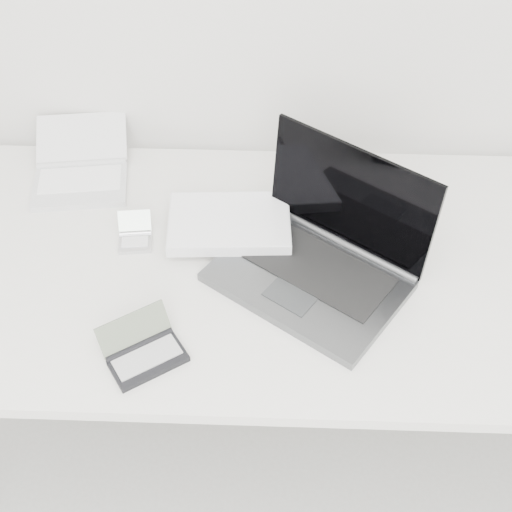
{
  "coord_description": "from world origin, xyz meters",
  "views": [
    {
      "loc": [
        0.01,
        0.45,
        1.91
      ],
      "look_at": [
        -0.03,
        1.51,
        0.79
      ],
      "focal_mm": 50.0,
      "sensor_mm": 36.0,
      "label": 1
    }
  ],
  "objects_px": {
    "desk": "(270,275)",
    "palmtop_charcoal": "(144,352)",
    "netbook_open_white": "(81,172)",
    "laptop_large": "(292,246)"
  },
  "relations": [
    {
      "from": "palmtop_charcoal",
      "to": "netbook_open_white",
      "type": "bearing_deg",
      "value": 80.32
    },
    {
      "from": "desk",
      "to": "netbook_open_white",
      "type": "xyz_separation_m",
      "value": [
        -0.48,
        0.28,
        0.07
      ]
    },
    {
      "from": "netbook_open_white",
      "to": "laptop_large",
      "type": "bearing_deg",
      "value": -34.16
    },
    {
      "from": "netbook_open_white",
      "to": "palmtop_charcoal",
      "type": "relative_size",
      "value": 1.7
    },
    {
      "from": "desk",
      "to": "palmtop_charcoal",
      "type": "relative_size",
      "value": 8.53
    },
    {
      "from": "desk",
      "to": "laptop_large",
      "type": "relative_size",
      "value": 2.75
    },
    {
      "from": "desk",
      "to": "palmtop_charcoal",
      "type": "xyz_separation_m",
      "value": [
        -0.24,
        -0.27,
        0.06
      ]
    },
    {
      "from": "netbook_open_white",
      "to": "palmtop_charcoal",
      "type": "height_order",
      "value": "netbook_open_white"
    },
    {
      "from": "desk",
      "to": "palmtop_charcoal",
      "type": "height_order",
      "value": "palmtop_charcoal"
    },
    {
      "from": "desk",
      "to": "netbook_open_white",
      "type": "height_order",
      "value": "netbook_open_white"
    }
  ]
}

